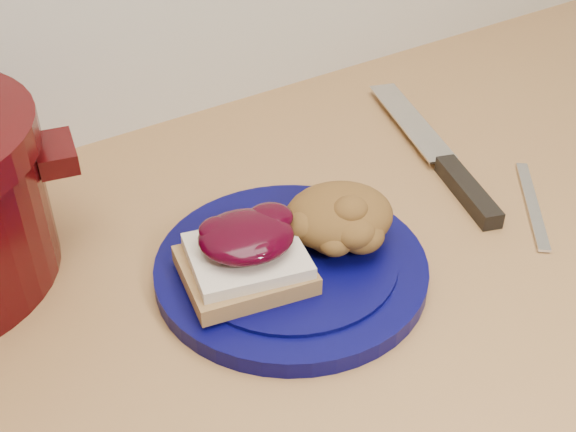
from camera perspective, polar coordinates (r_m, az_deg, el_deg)
plate at (r=0.65m, az=0.24°, el=-4.12°), size 0.31×0.31×0.02m
sandwich at (r=0.61m, az=-3.35°, el=-3.02°), size 0.12×0.11×0.05m
stuffing_mound at (r=0.65m, az=4.05°, el=0.03°), size 0.12×0.11×0.05m
chef_knife at (r=0.80m, az=12.71°, el=3.59°), size 0.13×0.30×0.02m
butter_knife at (r=0.78m, az=18.74°, el=0.91°), size 0.11×0.12×0.00m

